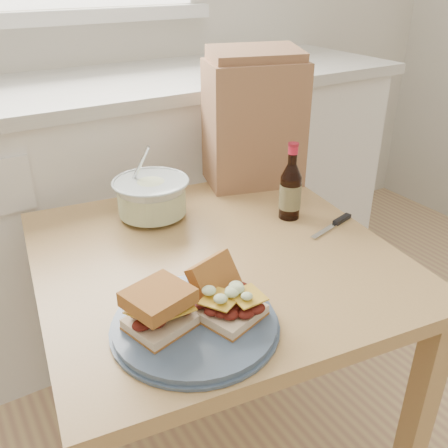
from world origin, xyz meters
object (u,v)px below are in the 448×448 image
plate (195,324)px  coleslaw_bowl (152,199)px  beer_bottle (290,190)px  dining_table (216,287)px  paper_bag (254,124)px

plate → coleslaw_bowl: (0.13, 0.47, 0.04)m
plate → beer_bottle: beer_bottle is taller
dining_table → beer_bottle: 0.33m
dining_table → coleslaw_bowl: coleslaw_bowl is taller
dining_table → beer_bottle: bearing=20.0°
plate → paper_bag: bearing=47.1°
plate → coleslaw_bowl: coleslaw_bowl is taller
dining_table → coleslaw_bowl: 0.30m
coleslaw_bowl → plate: bearing=-105.2°
dining_table → coleslaw_bowl: (-0.05, 0.25, 0.15)m
plate → paper_bag: size_ratio=0.84×
dining_table → paper_bag: size_ratio=2.51×
beer_bottle → coleslaw_bowl: bearing=164.6°
dining_table → coleslaw_bowl: bearing=108.0°
plate → beer_bottle: 0.52m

